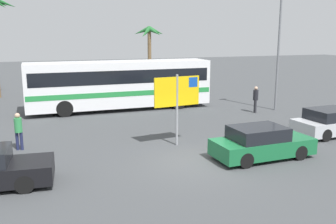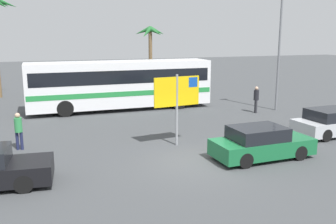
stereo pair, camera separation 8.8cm
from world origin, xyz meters
name	(u,v)px [view 1 (the left image)]	position (x,y,z in m)	size (l,w,h in m)	color
ground	(199,163)	(0.00, 0.00, 0.00)	(120.00, 120.00, 0.00)	#424447
bus_front_coach	(120,83)	(-0.58, 11.37, 1.78)	(11.86, 2.45, 3.17)	white
ferry_sign	(178,94)	(0.06, 2.52, 2.33)	(2.19, 0.32, 3.20)	gray
car_green	(261,143)	(2.55, -0.34, 0.63)	(4.13, 1.84, 1.32)	#196638
car_silver	(332,122)	(7.90, 1.56, 0.64)	(4.10, 1.99, 1.32)	#B7BABF
pedestrian_by_bus	(18,128)	(-6.65, 4.14, 0.96)	(0.32, 0.32, 1.63)	#1E2347
pedestrian_near_sign	(256,97)	(7.27, 7.48, 0.99)	(0.32, 0.32, 1.68)	#2D2D33
lamp_post_left_side	(279,49)	(8.98, 7.76, 4.00)	(0.56, 0.20, 7.34)	slate
palm_tree_inland	(149,40)	(3.97, 19.57, 4.41)	(2.78, 2.80, 5.58)	brown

